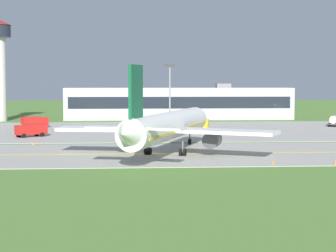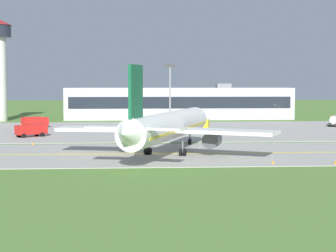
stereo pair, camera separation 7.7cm
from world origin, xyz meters
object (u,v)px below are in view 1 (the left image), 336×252
Objects in this scene: service_truck_fuel at (334,120)px; service_truck_pushback at (35,121)px; service_truck_catering at (31,129)px; apron_light_mast at (170,87)px; service_truck_baggage at (195,124)px; airplane_lead at (168,126)px.

service_truck_fuel is 69.79m from service_truck_pushback.
service_truck_catering is 38.11m from apron_light_mast.
service_truck_baggage is 16.26m from apron_light_mast.
service_truck_catering is (-66.91, -22.35, -0.00)m from service_truck_fuel.
airplane_lead is 58.11m from service_truck_pushback.
airplane_lead is at bearing -94.34° from apron_light_mast.
apron_light_mast reaches higher than service_truck_baggage.
service_truck_baggage and service_truck_pushback have the same top height.
service_truck_catering is 0.98× the size of service_truck_pushback.
airplane_lead is 6.08× the size of service_truck_fuel.
service_truck_pushback is at bearing 117.83° from airplane_lead.
airplane_lead reaches higher than service_truck_baggage.
apron_light_mast reaches higher than service_truck_pushback.
service_truck_pushback is 0.42× the size of apron_light_mast.
service_truck_baggage is 0.43× the size of apron_light_mast.
service_truck_catering is at bearing 130.27° from airplane_lead.
apron_light_mast is at bearing 40.81° from service_truck_catering.
apron_light_mast is (-38.68, 2.03, 7.79)m from service_truck_fuel.
airplane_lead is at bearing -62.17° from service_truck_pushback.
service_truck_catering is (-24.22, 28.58, -2.60)m from airplane_lead.
service_truck_baggage and service_truck_catering have the same top height.
service_truck_baggage is at bearing -161.39° from service_truck_fuel.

